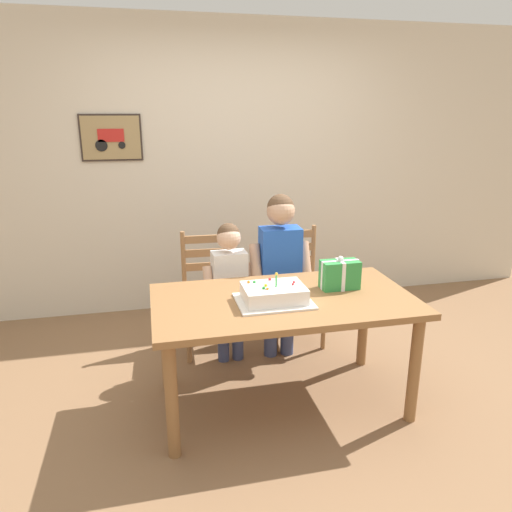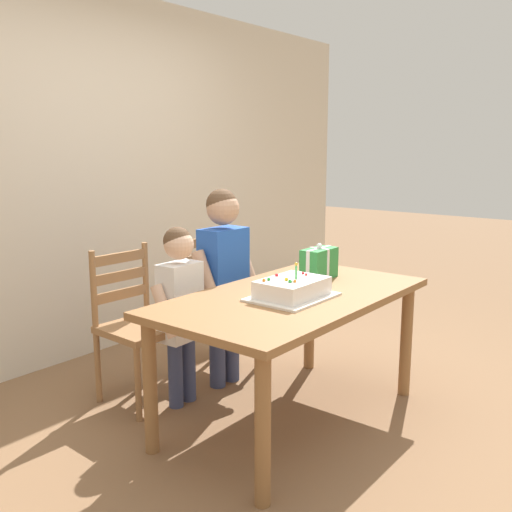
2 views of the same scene
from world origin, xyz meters
The scene contains 9 objects.
ground_plane centered at (0.00, 0.00, 0.00)m, with size 20.00×20.00×0.00m, color #846042.
back_wall centered at (0.00, 1.81, 1.30)m, with size 6.40×0.11×2.60m.
dining_table centered at (0.00, 0.00, 0.64)m, with size 1.58×0.86×0.73m.
birthday_cake centered at (-0.08, -0.05, 0.78)m, with size 0.44×0.34×0.19m.
gift_box_red_large centered at (0.39, 0.08, 0.82)m, with size 0.25×0.13×0.22m.
chair_left centered at (-0.34, 0.88, 0.47)m, with size 0.44×0.44×0.92m.
chair_right centered at (0.34, 0.88, 0.47)m, with size 0.45×0.45×0.92m.
child_older centered at (0.15, 0.63, 0.76)m, with size 0.45×0.26×1.25m.
child_younger centered at (-0.23, 0.63, 0.64)m, with size 0.39×0.22×1.06m.
Camera 1 is at (-0.77, -2.59, 1.82)m, focal length 33.56 mm.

